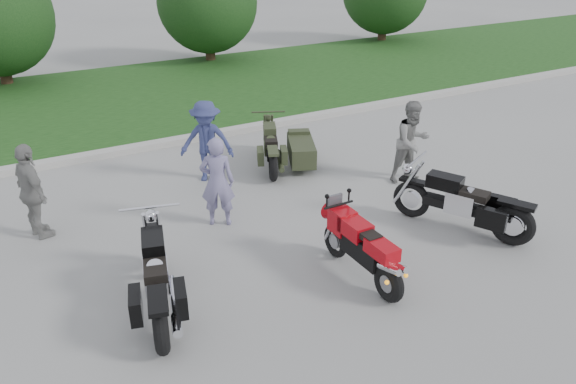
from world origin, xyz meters
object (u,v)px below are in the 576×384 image
sportbike_red (363,248)px  person_back (32,192)px  cruiser_left (158,282)px  person_denim (207,142)px  person_stripe (217,182)px  cruiser_sidecar (289,150)px  person_grey (412,142)px  cruiser_right (467,206)px

sportbike_red → person_back: (-4.07, 3.67, 0.30)m
cruiser_left → person_back: (-1.17, 2.99, 0.35)m
sportbike_red → person_back: 5.48m
person_denim → person_back: (-3.38, -0.78, -0.01)m
person_stripe → person_denim: person_denim is taller
person_stripe → person_denim: size_ratio=0.96×
cruiser_sidecar → person_grey: bearing=-20.4°
cruiser_left → person_stripe: 2.58m
cruiser_right → person_denim: person_denim is taller
person_grey → person_denim: bearing=152.3°
person_grey → person_denim: person_denim is taller
cruiser_left → cruiser_right: size_ratio=1.08×
person_stripe → person_back: person_back is taller
cruiser_left → cruiser_right: 5.29m
sportbike_red → cruiser_sidecar: sportbike_red is taller
sportbike_red → person_back: size_ratio=1.14×
person_denim → person_back: person_denim is taller
cruiser_right → sportbike_red: bearing=159.9°
person_denim → cruiser_sidecar: bearing=25.7°
cruiser_sidecar → person_denim: 1.85m
person_denim → person_stripe: bearing=-73.5°
cruiser_right → person_stripe: size_ratio=1.40×
cruiser_sidecar → person_stripe: person_stripe is taller
cruiser_right → person_back: (-6.45, 3.36, 0.35)m
cruiser_right → cruiser_sidecar: 4.14m
person_grey → cruiser_left: bearing=-161.9°
cruiser_sidecar → person_stripe: size_ratio=1.26×
person_stripe → cruiser_left: bearing=76.0°
person_stripe → person_grey: person_grey is taller
person_stripe → person_denim: bearing=-79.0°
person_grey → person_denim: (-3.63, 2.01, 0.00)m
sportbike_red → cruiser_right: cruiser_right is taller
person_stripe → person_back: bearing=6.6°
sportbike_red → person_grey: person_grey is taller
person_grey → person_back: size_ratio=1.01×
person_grey → person_back: 7.12m
sportbike_red → person_stripe: person_stripe is taller
cruiser_left → person_stripe: person_stripe is taller
sportbike_red → cruiser_left: size_ratio=0.78×
person_stripe → person_grey: (4.16, -0.17, 0.03)m
cruiser_left → person_stripe: (1.68, 1.93, 0.32)m
cruiser_sidecar → person_denim: size_ratio=1.21×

